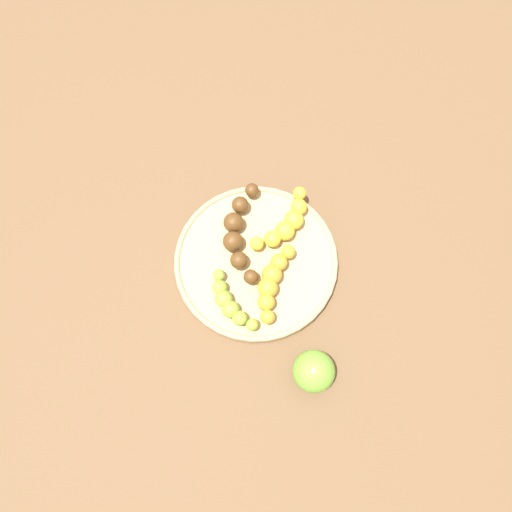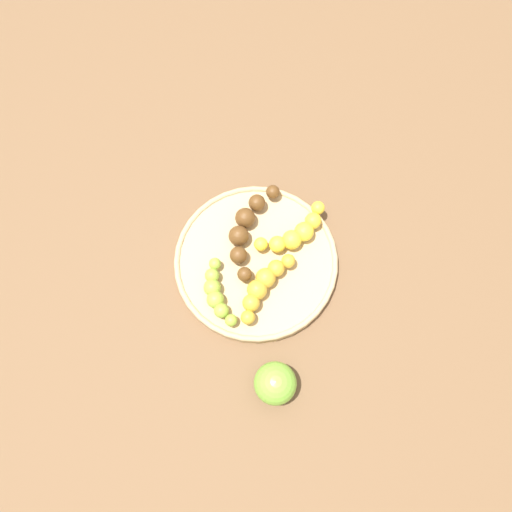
{
  "view_description": "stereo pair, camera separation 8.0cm",
  "coord_description": "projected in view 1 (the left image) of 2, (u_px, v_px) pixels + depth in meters",
  "views": [
    {
      "loc": [
        -0.27,
        -0.01,
        0.79
      ],
      "look_at": [
        0.0,
        0.0,
        0.04
      ],
      "focal_mm": 32.93,
      "sensor_mm": 36.0,
      "label": 1
    },
    {
      "loc": [
        -0.25,
        -0.09,
        0.79
      ],
      "look_at": [
        0.0,
        0.0,
        0.04
      ],
      "focal_mm": 32.93,
      "sensor_mm": 36.0,
      "label": 2
    }
  ],
  "objects": [
    {
      "name": "apple_green",
      "position": [
        314.0,
        371.0,
        0.74
      ],
      "size": [
        0.07,
        0.07,
        0.07
      ],
      "primitive_type": "sphere",
      "color": "#72B238",
      "rests_on": "ground_plane"
    },
    {
      "name": "banana_yellow",
      "position": [
        286.0,
        223.0,
        0.82
      ],
      "size": [
        0.12,
        0.1,
        0.03
      ],
      "rotation": [
        0.0,
        0.0,
        4.11
      ],
      "color": "yellow",
      "rests_on": "fruit_bowl"
    },
    {
      "name": "ground_plane",
      "position": [
        256.0,
        263.0,
        0.84
      ],
      "size": [
        2.4,
        2.4,
        0.0
      ],
      "primitive_type": "plane",
      "color": "brown"
    },
    {
      "name": "banana_overripe",
      "position": [
        238.0,
        232.0,
        0.82
      ],
      "size": [
        0.19,
        0.07,
        0.04
      ],
      "rotation": [
        0.0,
        0.0,
        1.62
      ],
      "color": "#593819",
      "rests_on": "fruit_bowl"
    },
    {
      "name": "banana_green",
      "position": [
        229.0,
        303.0,
        0.78
      ],
      "size": [
        0.1,
        0.08,
        0.03
      ],
      "rotation": [
        0.0,
        0.0,
        2.2
      ],
      "color": "#8CAD38",
      "rests_on": "fruit_bowl"
    },
    {
      "name": "banana_spotted",
      "position": [
        272.0,
        282.0,
        0.79
      ],
      "size": [
        0.14,
        0.06,
        0.03
      ],
      "rotation": [
        0.0,
        0.0,
        1.31
      ],
      "color": "gold",
      "rests_on": "fruit_bowl"
    },
    {
      "name": "fruit_bowl",
      "position": [
        256.0,
        261.0,
        0.83
      ],
      "size": [
        0.29,
        0.29,
        0.02
      ],
      "color": "tan",
      "rests_on": "ground_plane"
    }
  ]
}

